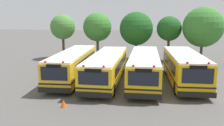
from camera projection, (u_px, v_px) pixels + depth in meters
ground_plane at (126, 80)px, 21.68m from camera, size 160.00×160.00×0.00m
school_bus_0 at (73, 64)px, 22.12m from camera, size 2.64×10.91×2.67m
school_bus_1 at (107, 66)px, 21.37m from camera, size 2.90×11.49×2.57m
school_bus_2 at (144, 66)px, 21.05m from camera, size 2.81×11.46×2.65m
school_bus_3 at (184, 67)px, 20.63m from camera, size 2.72×9.85×2.78m
tree_0 at (62, 27)px, 32.54m from camera, size 3.41×3.41×6.06m
tree_1 at (98, 27)px, 32.42m from camera, size 3.92×3.92×6.30m
tree_2 at (136, 28)px, 31.65m from camera, size 4.48×4.48×6.41m
tree_3 at (169, 28)px, 30.82m from camera, size 3.22×3.22×5.83m
tree_4 at (203, 27)px, 29.08m from camera, size 4.97×4.97×6.97m
traffic_cone at (63, 103)px, 15.24m from camera, size 0.39×0.39×0.52m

